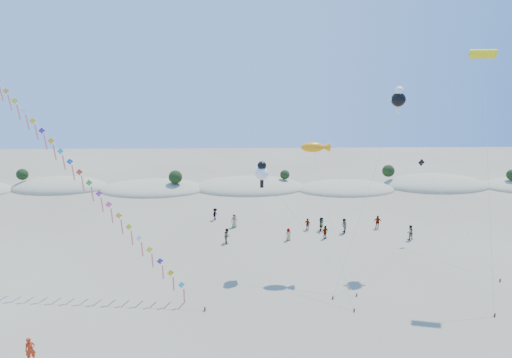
# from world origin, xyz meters

# --- Properties ---
(dune_ridge) EXTENTS (145.30, 11.49, 5.57)m
(dune_ridge) POSITION_xyz_m (1.06, 45.14, 0.11)
(dune_ridge) COLOR tan
(dune_ridge) RESTS_ON ground
(kite_train) EXTENTS (27.85, 14.52, 25.48)m
(kite_train) POSITION_xyz_m (-18.64, 15.97, 13.16)
(kite_train) COLOR #3F2D1E
(kite_train) RESTS_ON ground
(fish_kite) EXTENTS (3.73, 10.10, 12.88)m
(fish_kite) POSITION_xyz_m (6.38, 17.46, 12.34)
(fish_kite) COLOR #3F2D1E
(fish_kite) RESTS_ON ground
(cartoon_kite_low) EXTENTS (9.10, 7.47, 11.07)m
(cartoon_kite_low) POSITION_xyz_m (1.06, 17.12, 9.96)
(cartoon_kite_low) COLOR #3F2D1E
(cartoon_kite_low) RESTS_ON ground
(cartoon_kite_high) EXTENTS (8.88, 10.48, 18.17)m
(cartoon_kite_high) POSITION_xyz_m (14.99, 19.68, 16.95)
(cartoon_kite_high) COLOR #3F2D1E
(cartoon_kite_high) RESTS_ON ground
(parafoil_kite) EXTENTS (2.31, 8.86, 21.60)m
(parafoil_kite) POSITION_xyz_m (20.66, 15.09, 20.77)
(parafoil_kite) COLOR #3F2D1E
(parafoil_kite) RESTS_ON ground
(dark_kite) EXTENTS (4.34, 12.00, 9.55)m
(dark_kite) POSITION_xyz_m (21.34, 20.80, 6.24)
(dark_kite) COLOR #3F2D1E
(dark_kite) RESTS_ON ground
(flyer_foreground) EXTENTS (0.80, 0.72, 1.84)m
(flyer_foreground) POSITION_xyz_m (-15.82, 2.32, 0.92)
(flyer_foreground) COLOR #B82D0E
(flyer_foreground) RESTS_ON ground
(beachgoers) EXTENTS (24.68, 8.77, 1.86)m
(beachgoers) POSITION_xyz_m (6.88, 25.54, 0.86)
(beachgoers) COLOR slate
(beachgoers) RESTS_ON ground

